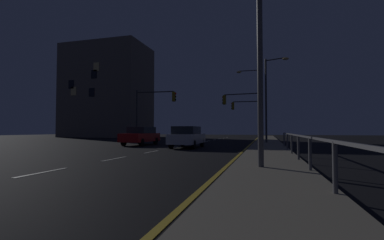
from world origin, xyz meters
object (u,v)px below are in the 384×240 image
object	(u,v)px
traffic_light_near_left	(246,111)
street_lamp_mid_block	(269,92)
car_oncoming	(141,136)
street_lamp_corner	(255,97)
traffic_light_far_right	(243,106)
car	(187,137)
street_lamp_far_end	(260,23)
traffic_light_mid_right	(154,105)
building_distant	(108,92)

from	to	relation	value
traffic_light_near_left	street_lamp_mid_block	distance (m)	8.62
traffic_light_near_left	car_oncoming	bearing A→B (deg)	-121.97
traffic_light_near_left	street_lamp_corner	world-z (taller)	street_lamp_corner
traffic_light_near_left	traffic_light_far_right	bearing A→B (deg)	-88.56
car	street_lamp_far_end	distance (m)	11.95
street_lamp_mid_block	traffic_light_mid_right	bearing A→B (deg)	-173.45
car	traffic_light_near_left	xyz separation A→B (m)	(3.25, 15.15, 2.83)
traffic_light_mid_right	street_lamp_far_end	bearing A→B (deg)	-55.49
street_lamp_mid_block	street_lamp_far_end	bearing A→B (deg)	-91.65
car_oncoming	building_distant	world-z (taller)	building_distant
car	car_oncoming	bearing A→B (deg)	155.85
car	car_oncoming	world-z (taller)	same
car_oncoming	traffic_light_far_right	xyz separation A→B (m)	(8.28, 5.90, 2.88)
street_lamp_far_end	building_distant	world-z (taller)	building_distant
car	car_oncoming	xyz separation A→B (m)	(-4.85, 2.18, 0.00)
traffic_light_mid_right	car	bearing A→B (deg)	-47.72
street_lamp_far_end	street_lamp_mid_block	bearing A→B (deg)	88.35
traffic_light_near_left	street_lamp_corner	size ratio (longest dim) A/B	0.63
car	street_lamp_far_end	size ratio (longest dim) A/B	0.56
traffic_light_mid_right	traffic_light_near_left	world-z (taller)	traffic_light_mid_right
street_lamp_mid_block	street_lamp_far_end	world-z (taller)	street_lamp_far_end
traffic_light_far_right	car_oncoming	bearing A→B (deg)	-144.50
car_oncoming	building_distant	bearing A→B (deg)	128.67
traffic_light_far_right	street_lamp_corner	distance (m)	3.50
traffic_light_near_left	building_distant	size ratio (longest dim) A/B	0.29
traffic_light_far_right	street_lamp_far_end	xyz separation A→B (m)	(2.05, -17.90, 1.19)
street_lamp_far_end	building_distant	xyz separation A→B (m)	(-28.68, 34.94, 3.64)
car_oncoming	street_lamp_corner	size ratio (longest dim) A/B	0.56
car	street_lamp_mid_block	bearing A→B (deg)	49.83
car_oncoming	traffic_light_mid_right	xyz separation A→B (m)	(-0.39, 3.60, 2.99)
car	street_lamp_far_end	bearing A→B (deg)	-60.87
traffic_light_mid_right	street_lamp_mid_block	bearing A→B (deg)	6.55
traffic_light_far_right	street_lamp_mid_block	world-z (taller)	street_lamp_mid_block
traffic_light_far_right	car	bearing A→B (deg)	-112.97
traffic_light_far_right	street_lamp_far_end	distance (m)	18.05
street_lamp_mid_block	street_lamp_corner	bearing A→B (deg)	109.60
street_lamp_mid_block	street_lamp_far_end	xyz separation A→B (m)	(-0.49, -16.88, 0.02)
traffic_light_far_right	traffic_light_near_left	bearing A→B (deg)	91.44
traffic_light_near_left	street_lamp_far_end	bearing A→B (deg)	-84.91
street_lamp_mid_block	traffic_light_far_right	bearing A→B (deg)	158.05
traffic_light_far_right	traffic_light_mid_right	distance (m)	8.97
car_oncoming	car	bearing A→B (deg)	-24.15
traffic_light_far_right	street_lamp_mid_block	size ratio (longest dim) A/B	0.64
street_lamp_mid_block	street_lamp_far_end	distance (m)	16.88
traffic_light_mid_right	car_oncoming	bearing A→B (deg)	-83.75
street_lamp_far_end	traffic_light_mid_right	bearing A→B (deg)	124.51
traffic_light_near_left	building_distant	bearing A→B (deg)	159.36
street_lamp_mid_block	building_distant	bearing A→B (deg)	148.24
car_oncoming	traffic_light_far_right	size ratio (longest dim) A/B	0.88
car_oncoming	street_lamp_mid_block	bearing A→B (deg)	24.30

